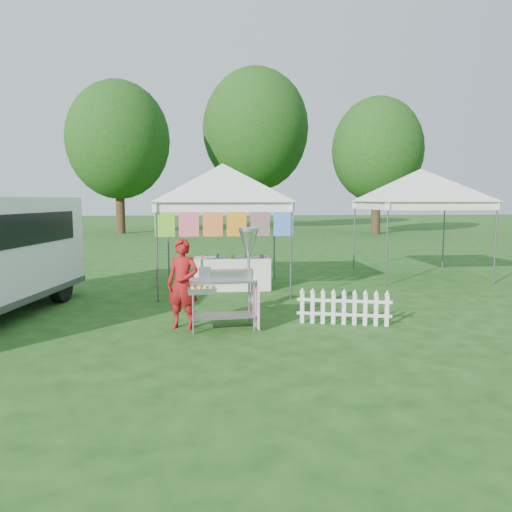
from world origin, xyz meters
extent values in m
plane|color=#1B4012|center=(0.00, 0.00, 0.00)|extent=(120.00, 120.00, 0.00)
cylinder|color=#59595E|center=(-1.42, 2.08, 1.05)|extent=(0.04, 0.04, 2.10)
cylinder|color=#59595E|center=(1.42, 2.08, 1.05)|extent=(0.04, 0.04, 2.10)
cylinder|color=#59595E|center=(-1.42, 4.92, 1.05)|extent=(0.04, 0.04, 2.10)
cylinder|color=#59595E|center=(1.42, 4.92, 1.05)|extent=(0.04, 0.04, 2.10)
cube|color=white|center=(0.00, 2.08, 2.00)|extent=(3.00, 0.03, 0.22)
cube|color=white|center=(0.00, 4.92, 2.00)|extent=(3.00, 0.03, 0.22)
pyramid|color=white|center=(0.00, 3.50, 3.00)|extent=(4.24, 4.24, 0.90)
cylinder|color=#59595E|center=(0.00, 2.08, 2.08)|extent=(3.00, 0.03, 0.03)
cube|color=#199418|center=(-1.25, 2.08, 1.73)|extent=(0.42, 0.01, 0.70)
cube|color=#D11AA4|center=(-0.75, 2.08, 1.73)|extent=(0.42, 0.01, 0.70)
cube|color=#F51B34|center=(-0.25, 2.08, 1.73)|extent=(0.42, 0.01, 0.70)
cube|color=red|center=(0.25, 2.08, 1.73)|extent=(0.42, 0.01, 0.70)
cube|color=#E85F0C|center=(0.75, 2.08, 1.73)|extent=(0.42, 0.01, 0.70)
cube|color=#1A34D0|center=(1.25, 2.08, 1.73)|extent=(0.42, 0.01, 0.70)
cylinder|color=#59595E|center=(4.08, 3.58, 1.05)|extent=(0.04, 0.04, 2.10)
cylinder|color=#59595E|center=(6.92, 3.58, 1.05)|extent=(0.04, 0.04, 2.10)
cylinder|color=#59595E|center=(4.08, 6.42, 1.05)|extent=(0.04, 0.04, 2.10)
cylinder|color=#59595E|center=(6.92, 6.42, 1.05)|extent=(0.04, 0.04, 2.10)
cube|color=white|center=(5.50, 3.58, 2.00)|extent=(3.00, 0.03, 0.22)
cube|color=white|center=(5.50, 6.42, 2.00)|extent=(3.00, 0.03, 0.22)
pyramid|color=white|center=(5.50, 5.00, 3.00)|extent=(4.24, 4.24, 0.90)
cylinder|color=#59595E|center=(5.50, 3.58, 2.08)|extent=(3.00, 0.03, 0.03)
cylinder|color=#362613|center=(-6.00, 24.00, 1.98)|extent=(0.56, 0.56, 3.96)
ellipsoid|color=#285C19|center=(-6.00, 24.00, 5.85)|extent=(6.40, 6.40, 7.36)
cylinder|color=#362613|center=(3.00, 28.00, 2.42)|extent=(0.56, 0.56, 4.84)
ellipsoid|color=#285C19|center=(3.00, 28.00, 7.15)|extent=(7.60, 7.60, 8.74)
cylinder|color=#362613|center=(10.00, 22.00, 1.76)|extent=(0.56, 0.56, 3.52)
ellipsoid|color=#285C19|center=(10.00, 22.00, 5.20)|extent=(5.60, 5.60, 6.44)
cylinder|color=gray|center=(-0.59, -0.55, 0.41)|extent=(0.04, 0.04, 0.82)
cylinder|color=gray|center=(0.40, -0.44, 0.41)|extent=(0.04, 0.04, 0.82)
cylinder|color=gray|center=(-0.64, -0.10, 0.41)|extent=(0.04, 0.04, 0.82)
cylinder|color=gray|center=(0.36, 0.00, 0.41)|extent=(0.04, 0.04, 0.82)
cube|color=gray|center=(-0.12, -0.27, 0.23)|extent=(1.09, 0.63, 0.01)
cube|color=#B7B7BC|center=(-0.12, -0.27, 0.82)|extent=(1.15, 0.66, 0.04)
cube|color=#B7B7BC|center=(0.04, -0.21, 0.91)|extent=(0.80, 0.31, 0.14)
cube|color=gray|center=(-0.39, -0.26, 0.94)|extent=(0.20, 0.22, 0.20)
cylinder|color=gray|center=(0.33, -0.18, 1.23)|extent=(0.05, 0.05, 0.82)
cone|color=#B7B7BC|center=(0.33, -0.18, 1.46)|extent=(0.36, 0.36, 0.37)
cylinder|color=#B7B7BC|center=(0.33, -0.18, 1.66)|extent=(0.38, 0.38, 0.05)
cube|color=#B7B7BC|center=(-0.44, -0.66, 0.73)|extent=(0.47, 0.32, 0.09)
cube|color=#F0A2CA|center=(0.44, -0.21, 0.41)|extent=(0.09, 0.68, 0.74)
cube|color=white|center=(0.41, -0.47, 0.93)|extent=(0.03, 0.13, 0.16)
imported|color=maroon|center=(-0.77, -0.16, 0.76)|extent=(0.64, 0.52, 1.51)
cube|color=white|center=(-4.28, 2.96, 0.84)|extent=(2.08, 1.02, 0.94)
cube|color=black|center=(-3.48, 1.19, 1.62)|extent=(0.45, 2.85, 0.58)
cube|color=black|center=(-4.23, 3.34, 1.62)|extent=(1.77, 0.30, 0.58)
cylinder|color=black|center=(-3.46, 2.25, 0.36)|extent=(0.33, 0.74, 0.71)
cube|color=white|center=(1.29, 0.00, 0.28)|extent=(0.07, 0.04, 0.56)
cube|color=white|center=(1.46, -0.04, 0.28)|extent=(0.07, 0.04, 0.56)
cube|color=white|center=(1.63, -0.09, 0.28)|extent=(0.07, 0.04, 0.56)
cube|color=white|center=(1.81, -0.14, 0.28)|extent=(0.07, 0.04, 0.56)
cube|color=white|center=(1.98, -0.18, 0.28)|extent=(0.07, 0.04, 0.56)
cube|color=white|center=(2.16, -0.23, 0.28)|extent=(0.07, 0.04, 0.56)
cube|color=white|center=(2.33, -0.27, 0.28)|extent=(0.07, 0.04, 0.56)
cube|color=white|center=(2.50, -0.32, 0.28)|extent=(0.07, 0.04, 0.56)
cube|color=white|center=(2.68, -0.37, 0.28)|extent=(0.07, 0.04, 0.56)
cube|color=white|center=(1.98, -0.18, 0.18)|extent=(1.57, 0.44, 0.05)
cube|color=white|center=(1.98, -0.18, 0.42)|extent=(1.57, 0.44, 0.05)
cube|color=white|center=(0.21, 3.43, 0.39)|extent=(1.80, 0.70, 0.77)
camera|label=1|loc=(-0.29, -8.45, 2.16)|focal=35.00mm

